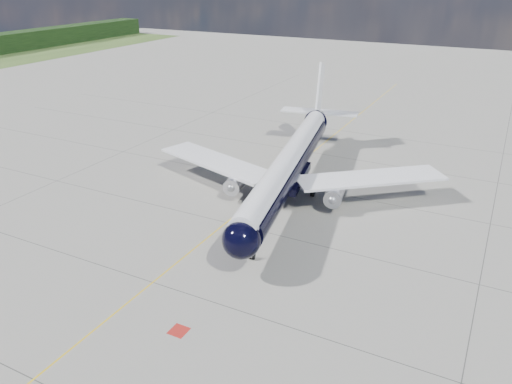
{
  "coord_description": "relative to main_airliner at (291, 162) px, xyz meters",
  "views": [
    {
      "loc": [
        29.22,
        -38.46,
        29.45
      ],
      "look_at": [
        3.09,
        12.27,
        4.0
      ],
      "focal_mm": 35.0,
      "sensor_mm": 36.0,
      "label": 1
    }
  ],
  "objects": [
    {
      "name": "ground",
      "position": [
        -3.4,
        7.64,
        -4.67
      ],
      "size": [
        320.0,
        320.0,
        0.0
      ],
      "primitive_type": "plane",
      "color": "gray",
      "rests_on": "ground"
    },
    {
      "name": "red_marking",
      "position": [
        3.4,
        -32.36,
        -4.66
      ],
      "size": [
        1.6,
        1.6,
        0.01
      ],
      "primitive_type": "cube",
      "color": "maroon",
      "rests_on": "ground"
    },
    {
      "name": "main_airliner",
      "position": [
        0.0,
        0.0,
        0.0
      ],
      "size": [
        42.02,
        51.75,
        15.04
      ],
      "rotation": [
        0.0,
        0.0,
        0.19
      ],
      "color": "black",
      "rests_on": "ground"
    },
    {
      "name": "taxiway_centerline",
      "position": [
        -3.4,
        2.64,
        -4.66
      ],
      "size": [
        0.16,
        160.0,
        0.01
      ],
      "primitive_type": "cube",
      "color": "#DDB30B",
      "rests_on": "ground"
    }
  ]
}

